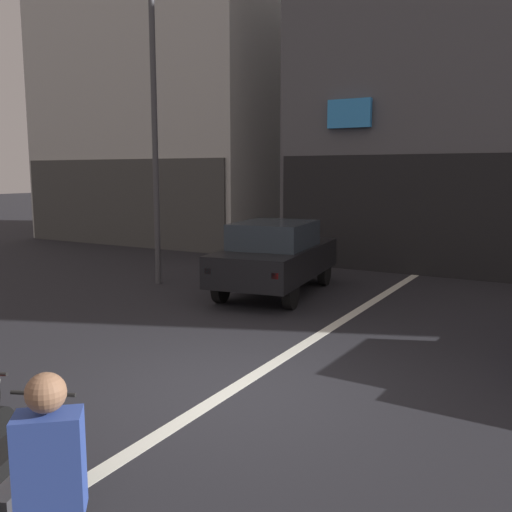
{
  "coord_description": "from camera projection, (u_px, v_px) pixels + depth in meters",
  "views": [
    {
      "loc": [
        3.64,
        -5.73,
        2.73
      ],
      "look_at": [
        -0.78,
        2.0,
        1.4
      ],
      "focal_mm": 39.44,
      "sensor_mm": 36.0,
      "label": 1
    }
  ],
  "objects": [
    {
      "name": "motorcycle_white_row_centre",
      "position": [
        26.0,
        472.0,
        4.3
      ],
      "size": [
        0.75,
        1.56,
        0.98
      ],
      "color": "black",
      "rests_on": "ground"
    },
    {
      "name": "car_black_crossing_near",
      "position": [
        276.0,
        255.0,
        12.62
      ],
      "size": [
        2.31,
        4.3,
        1.64
      ],
      "color": "black",
      "rests_on": "ground"
    },
    {
      "name": "lane_centre_line",
      "position": [
        378.0,
        298.0,
        12.26
      ],
      "size": [
        0.2,
        18.0,
        0.01
      ],
      "primitive_type": "cube",
      "color": "silver",
      "rests_on": "ground"
    },
    {
      "name": "street_lamp",
      "position": [
        154.0,
        100.0,
        13.31
      ],
      "size": [
        0.36,
        0.36,
        7.35
      ],
      "color": "#47474C",
      "rests_on": "ground"
    },
    {
      "name": "building_corner_left",
      "position": [
        187.0,
        98.0,
        24.01
      ],
      "size": [
        9.79,
        8.79,
        11.73
      ],
      "color": "silver",
      "rests_on": "ground"
    },
    {
      "name": "building_mid_block",
      "position": [
        457.0,
        90.0,
        18.64
      ],
      "size": [
        8.06,
        10.14,
        10.87
      ],
      "color": "#56565B",
      "rests_on": "ground"
    },
    {
      "name": "ground_plane",
      "position": [
        231.0,
        390.0,
        7.11
      ],
      "size": [
        120.0,
        120.0,
        0.0
      ],
      "primitive_type": "plane",
      "color": "#232328"
    }
  ]
}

